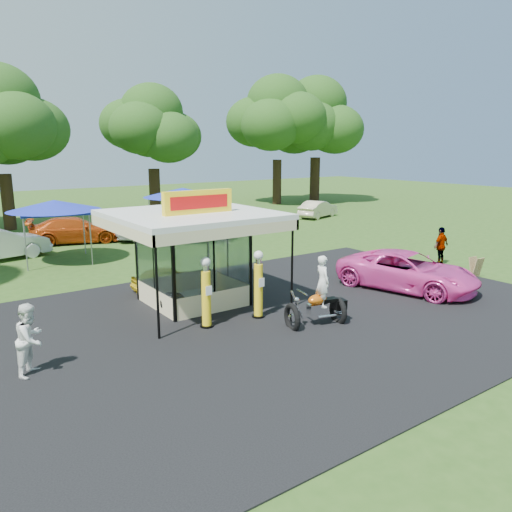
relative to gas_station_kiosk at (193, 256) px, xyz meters
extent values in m
plane|color=#2B4D18|center=(2.00, -4.99, -1.78)|extent=(120.00, 120.00, 0.00)
cube|color=black|center=(2.00, -2.99, -1.76)|extent=(20.00, 14.00, 0.04)
cube|color=white|center=(0.00, 0.01, -1.75)|extent=(3.00, 3.00, 0.06)
cube|color=white|center=(0.00, 0.01, 1.51)|extent=(5.40, 5.40, 0.18)
cube|color=yellow|center=(0.00, -0.49, 2.00)|extent=(2.60, 0.25, 0.80)
cube|color=red|center=(0.00, -0.62, 2.00)|extent=(2.21, 0.02, 0.45)
cylinder|color=black|center=(-2.55, -2.54, -0.18)|extent=(0.08, 0.08, 3.20)
cylinder|color=black|center=(2.55, -2.54, -0.18)|extent=(0.08, 0.08, 3.20)
cylinder|color=black|center=(-0.89, -2.49, -1.73)|extent=(0.43, 0.43, 0.10)
cylinder|color=yellow|center=(-0.89, -2.49, -0.80)|extent=(0.29, 0.29, 1.76)
cylinder|color=silver|center=(-0.89, -2.49, 0.17)|extent=(0.20, 0.20, 0.20)
sphere|color=white|center=(-0.89, -2.49, 0.37)|extent=(0.31, 0.31, 0.31)
cube|color=white|center=(-0.89, -2.67, -0.51)|extent=(0.22, 0.02, 0.29)
cylinder|color=black|center=(0.99, -2.69, -1.73)|extent=(0.43, 0.43, 0.10)
cylinder|color=yellow|center=(0.99, -2.69, -0.80)|extent=(0.29, 0.29, 1.76)
cylinder|color=silver|center=(0.99, -2.69, 0.18)|extent=(0.20, 0.20, 0.20)
sphere|color=white|center=(0.99, -2.69, 0.37)|extent=(0.31, 0.31, 0.31)
cube|color=white|center=(0.99, -2.87, -0.51)|extent=(0.22, 0.02, 0.29)
torus|color=black|center=(1.24, -4.16, -1.40)|extent=(0.38, 0.96, 0.94)
torus|color=black|center=(2.87, -4.54, -1.40)|extent=(0.38, 0.96, 0.94)
cube|color=silver|center=(2.11, -4.36, -1.22)|extent=(0.67, 0.44, 0.34)
ellipsoid|color=#CA590E|center=(2.11, -4.36, -0.91)|extent=(0.72, 0.40, 0.34)
cube|color=black|center=(2.49, -4.45, -0.98)|extent=(0.66, 0.42, 0.11)
cube|color=black|center=(2.91, -4.55, -1.17)|extent=(0.47, 0.46, 0.31)
cylinder|color=silver|center=(1.40, -4.20, -1.00)|extent=(0.50, 0.18, 1.00)
cylinder|color=silver|center=(1.57, -4.24, -0.61)|extent=(0.20, 0.67, 0.06)
sphere|color=silver|center=(1.38, -4.20, -0.83)|extent=(0.18, 0.18, 0.18)
imported|color=white|center=(2.28, -4.40, -0.33)|extent=(0.53, 0.69, 1.68)
torus|color=black|center=(-1.06, -0.66, -1.41)|extent=(0.76, 0.38, 0.76)
torus|color=black|center=(-1.19, -0.51, -1.41)|extent=(0.75, 0.38, 0.76)
cube|color=#593819|center=(11.88, -4.02, -1.33)|extent=(0.52, 0.27, 0.89)
cube|color=#593819|center=(11.88, -3.80, -1.33)|extent=(0.52, 0.27, 0.89)
imported|color=yellow|center=(0.00, 2.21, -1.30)|extent=(2.82, 1.13, 0.96)
imported|color=#F843AE|center=(7.85, -3.39, -1.02)|extent=(3.87, 5.97, 1.53)
imported|color=white|center=(-6.11, -2.79, -0.85)|extent=(1.12, 1.15, 1.86)
imported|color=gray|center=(12.77, -1.52, -0.86)|extent=(1.11, 0.51, 1.85)
imported|color=#BD420E|center=(-0.07, 14.54, -1.02)|extent=(5.67, 3.48, 1.54)
imported|color=#AFB0B4|center=(4.37, 12.77, -0.91)|extent=(5.37, 2.86, 1.74)
imported|color=slate|center=(10.76, 16.46, -1.09)|extent=(5.10, 2.57, 1.38)
imported|color=beige|center=(19.14, 14.24, -1.10)|extent=(4.41, 2.72, 1.37)
cylinder|color=gray|center=(-3.69, 11.34, -0.55)|extent=(0.06, 0.06, 2.46)
cylinder|color=gray|center=(-0.81, 11.34, -0.55)|extent=(0.06, 0.06, 2.46)
cylinder|color=gray|center=(-3.69, 8.47, -0.55)|extent=(0.06, 0.06, 2.46)
cylinder|color=gray|center=(-0.81, 8.47, -0.55)|extent=(0.06, 0.06, 2.46)
cube|color=#1B2BB2|center=(-2.25, 9.91, 0.74)|extent=(3.07, 3.07, 0.12)
cone|color=#1B2BB2|center=(-2.25, 9.91, 1.05)|extent=(4.42, 4.42, 0.51)
cylinder|color=gray|center=(3.89, 12.70, -0.49)|extent=(0.06, 0.06, 2.58)
cylinder|color=gray|center=(6.91, 12.70, -0.49)|extent=(0.06, 0.06, 2.58)
cylinder|color=gray|center=(3.89, 9.68, -0.49)|extent=(0.06, 0.06, 2.58)
cylinder|color=gray|center=(6.91, 9.68, -0.49)|extent=(0.06, 0.06, 2.58)
cube|color=#1B2BB2|center=(5.40, 11.19, 0.86)|extent=(3.22, 3.22, 0.13)
cone|color=#1B2BB2|center=(5.40, 11.19, 1.19)|extent=(4.64, 4.64, 0.54)
cylinder|color=black|center=(-2.35, 22.16, 0.13)|extent=(0.82, 0.82, 3.82)
ellipsoid|color=#254B15|center=(-2.35, 22.16, 5.10)|extent=(9.17, 9.17, 7.86)
cylinder|color=black|center=(9.52, 24.38, 0.11)|extent=(0.95, 0.95, 3.79)
ellipsoid|color=#254B15|center=(9.52, 24.38, 4.96)|extent=(8.85, 8.85, 7.59)
cylinder|color=black|center=(22.41, 23.90, 0.40)|extent=(0.87, 0.87, 4.37)
ellipsoid|color=#254B15|center=(22.41, 23.90, 5.99)|extent=(10.21, 10.21, 8.75)
cylinder|color=black|center=(27.10, 23.51, 0.49)|extent=(1.02, 1.02, 4.54)
ellipsoid|color=#254B15|center=(27.10, 23.51, 6.17)|extent=(10.25, 10.25, 8.79)
camera|label=1|loc=(-8.32, -15.62, 3.86)|focal=35.00mm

